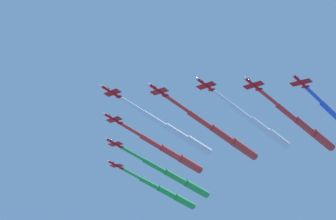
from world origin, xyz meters
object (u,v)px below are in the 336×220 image
(jet_port_mid, at_px, (261,127))
(jet_starboard_mid, at_px, (178,179))
(jet_lead, at_px, (178,133))
(jet_port_outer, at_px, (307,128))
(jet_starboard_outer, at_px, (168,193))
(jet_port_inner, at_px, (224,136))
(jet_starboard_inner, at_px, (172,154))

(jet_port_mid, bearing_deg, jet_starboard_mid, -24.70)
(jet_lead, height_order, jet_starboard_mid, jet_starboard_mid)
(jet_port_mid, xyz_separation_m, jet_starboard_mid, (48.24, -22.19, 0.31))
(jet_port_outer, distance_m, jet_starboard_outer, 80.05)
(jet_lead, relative_size, jet_starboard_mid, 0.91)
(jet_lead, xyz_separation_m, jet_starboard_mid, (15.86, -35.22, 2.46))
(jet_lead, bearing_deg, jet_port_inner, -150.22)
(jet_lead, distance_m, jet_port_outer, 53.85)
(jet_port_inner, bearing_deg, jet_starboard_inner, -9.68)
(jet_port_inner, distance_m, jet_starboard_mid, 41.71)
(jet_port_inner, height_order, jet_starboard_mid, jet_starboard_mid)
(jet_port_outer, xyz_separation_m, jet_starboard_outer, (75.80, -25.66, 1.54))
(jet_port_mid, bearing_deg, jet_lead, 21.92)
(jet_starboard_inner, xyz_separation_m, jet_port_outer, (-58.81, -6.65, -0.07))
(jet_port_mid, height_order, jet_starboard_outer, jet_starboard_outer)
(jet_starboard_inner, bearing_deg, jet_port_inner, 170.32)
(jet_lead, height_order, jet_port_outer, jet_port_outer)
(jet_port_inner, xyz_separation_m, jet_port_outer, (-32.49, -11.14, 1.65))
(jet_lead, height_order, jet_starboard_outer, jet_starboard_outer)
(jet_starboard_mid, bearing_deg, jet_port_mid, 155.30)
(jet_port_inner, bearing_deg, jet_port_outer, -161.07)
(jet_lead, bearing_deg, jet_starboard_outer, -60.64)
(jet_lead, height_order, jet_port_mid, jet_port_mid)
(jet_starboard_inner, height_order, jet_starboard_mid, jet_starboard_mid)
(jet_port_outer, bearing_deg, jet_lead, 22.88)
(jet_starboard_inner, distance_m, jet_port_outer, 59.18)
(jet_lead, distance_m, jet_starboard_outer, 53.54)
(jet_starboard_outer, bearing_deg, jet_starboard_mid, 132.31)
(jet_port_mid, relative_size, jet_starboard_mid, 0.90)
(jet_lead, relative_size, jet_port_outer, 0.98)
(jet_starboard_inner, relative_size, jet_port_mid, 0.97)
(jet_starboard_outer, bearing_deg, jet_starboard_inner, 117.74)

